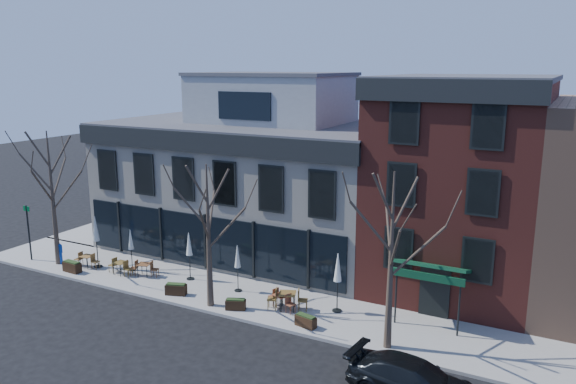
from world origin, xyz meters
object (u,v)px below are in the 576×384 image
at_px(cafe_set_0, 87,260).
at_px(parked_sedan, 414,381).
at_px(umbrella_0, 96,232).
at_px(call_box, 60,253).

bearing_deg(cafe_set_0, parked_sedan, -11.13).
height_order(cafe_set_0, umbrella_0, umbrella_0).
relative_size(parked_sedan, cafe_set_0, 2.92).
xyz_separation_m(parked_sedan, umbrella_0, (-19.88, 4.34, 1.60)).
bearing_deg(parked_sedan, cafe_set_0, 85.14).
height_order(parked_sedan, call_box, parked_sedan).
xyz_separation_m(parked_sedan, cafe_set_0, (-20.40, 4.01, -0.11)).
bearing_deg(call_box, umbrella_0, 13.58).
height_order(call_box, umbrella_0, umbrella_0).
bearing_deg(umbrella_0, call_box, -166.42).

